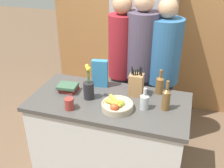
{
  "coord_description": "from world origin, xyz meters",
  "views": [
    {
      "loc": [
        0.64,
        -1.95,
        2.15
      ],
      "look_at": [
        0.0,
        0.09,
        1.01
      ],
      "focal_mm": 42.0,
      "sensor_mm": 36.0,
      "label": 1
    }
  ],
  "objects": [
    {
      "name": "bottle_oil",
      "position": [
        0.42,
        0.27,
        0.99
      ],
      "size": [
        0.08,
        0.08,
        0.24
      ],
      "color": "brown",
      "rests_on": "kitchen_island"
    },
    {
      "name": "person_in_blue",
      "position": [
        0.16,
        0.65,
        1.0
      ],
      "size": [
        0.33,
        0.33,
        1.77
      ],
      "rotation": [
        0.0,
        0.0,
        -0.16
      ],
      "color": "#383842",
      "rests_on": "ground_plane"
    },
    {
      "name": "refrigerator",
      "position": [
        0.07,
        1.25,
        0.93
      ],
      "size": [
        0.74,
        0.63,
        1.86
      ],
      "color": "#B7B7BC",
      "rests_on": "ground_plane"
    },
    {
      "name": "coffee_mug",
      "position": [
        -0.28,
        -0.24,
        0.94
      ],
      "size": [
        0.08,
        0.12,
        0.1
      ],
      "color": "#99332D",
      "rests_on": "kitchen_island"
    },
    {
      "name": "person_in_red_tee",
      "position": [
        0.39,
        0.68,
        0.96
      ],
      "size": [
        0.36,
        0.36,
        1.71
      ],
      "rotation": [
        0.0,
        0.0,
        -0.02
      ],
      "color": "#383842",
      "rests_on": "ground_plane"
    },
    {
      "name": "person_at_sink",
      "position": [
        -0.07,
        0.66,
        0.99
      ],
      "size": [
        0.29,
        0.29,
        1.72
      ],
      "rotation": [
        0.0,
        0.0,
        0.44
      ],
      "color": "#383842",
      "rests_on": "ground_plane"
    },
    {
      "name": "knife_block",
      "position": [
        0.21,
        0.17,
        1.0
      ],
      "size": [
        0.13,
        0.11,
        0.29
      ],
      "color": "#A87A4C",
      "rests_on": "kitchen_island"
    },
    {
      "name": "cereal_box",
      "position": [
        -0.17,
        0.23,
        1.03
      ],
      "size": [
        0.16,
        0.08,
        0.28
      ],
      "color": "teal",
      "rests_on": "kitchen_island"
    },
    {
      "name": "bottle_vinegar",
      "position": [
        0.33,
        -0.05,
        0.97
      ],
      "size": [
        0.08,
        0.08,
        0.2
      ],
      "color": "#B2BCC1",
      "rests_on": "kitchen_island"
    },
    {
      "name": "bottle_wine",
      "position": [
        0.51,
        -0.0,
        1.0
      ],
      "size": [
        0.07,
        0.07,
        0.27
      ],
      "color": "brown",
      "rests_on": "kitchen_island"
    },
    {
      "name": "book_stack",
      "position": [
        -0.43,
        0.04,
        0.93
      ],
      "size": [
        0.2,
        0.17,
        0.07
      ],
      "color": "maroon",
      "rests_on": "kitchen_island"
    },
    {
      "name": "flower_vase",
      "position": [
        -0.19,
        -0.02,
        0.99
      ],
      "size": [
        0.1,
        0.1,
        0.34
      ],
      "color": "#232328",
      "rests_on": "kitchen_island"
    },
    {
      "name": "kitchen_island",
      "position": [
        0.0,
        0.0,
        0.45
      ],
      "size": [
        1.46,
        0.73,
        0.89
      ],
      "color": "silver",
      "rests_on": "ground_plane"
    },
    {
      "name": "back_wall_wood",
      "position": [
        0.0,
        1.61,
        1.3
      ],
      "size": [
        2.66,
        0.12,
        2.6
      ],
      "color": "#9E6B3D",
      "rests_on": "ground_plane"
    },
    {
      "name": "fruit_bowl",
      "position": [
        0.11,
        -0.12,
        0.93
      ],
      "size": [
        0.28,
        0.28,
        0.1
      ],
      "color": "tan",
      "rests_on": "kitchen_island"
    }
  ]
}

